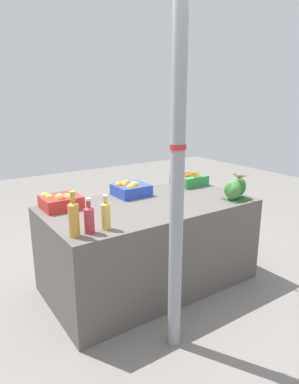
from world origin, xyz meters
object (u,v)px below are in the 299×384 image
(apple_crate, at_px, (61,201))
(broccoli_pile, at_px, (235,189))
(carrot_crate, at_px, (189,180))
(support_pole, at_px, (178,160))
(juice_bottle_ruby, at_px, (89,219))
(sparrow_bird, at_px, (239,175))
(juice_bottle_amber, at_px, (74,218))
(orange_crate, at_px, (130,189))
(juice_bottle_golden, at_px, (106,215))

(apple_crate, xyz_separation_m, broccoli_pile, (1.35, -0.62, 0.03))
(apple_crate, bearing_deg, carrot_crate, 0.12)
(support_pole, distance_m, carrot_crate, 1.53)
(support_pole, distance_m, apple_crate, 1.20)
(juice_bottle_ruby, height_order, sparrow_bird, juice_bottle_ruby)
(apple_crate, height_order, juice_bottle_amber, juice_bottle_amber)
(support_pole, xyz_separation_m, sparrow_bird, (1.02, 0.41, -0.30))
(orange_crate, height_order, juice_bottle_golden, juice_bottle_golden)
(support_pole, relative_size, carrot_crate, 8.44)
(juice_bottle_amber, relative_size, juice_bottle_golden, 1.25)
(broccoli_pile, bearing_deg, juice_bottle_ruby, 179.99)
(orange_crate, xyz_separation_m, sparrow_bird, (0.73, -0.64, 0.15))
(juice_bottle_golden, bearing_deg, carrot_crate, 26.02)
(juice_bottle_ruby, bearing_deg, orange_crate, 42.35)
(orange_crate, xyz_separation_m, carrot_crate, (0.71, -0.00, -0.01))
(apple_crate, height_order, orange_crate, orange_crate)
(juice_bottle_amber, height_order, juice_bottle_ruby, juice_bottle_amber)
(juice_bottle_amber, bearing_deg, juice_bottle_ruby, 0.00)
(juice_bottle_amber, height_order, juice_bottle_golden, juice_bottle_amber)
(support_pole, bearing_deg, juice_bottle_amber, 139.92)
(carrot_crate, xyz_separation_m, broccoli_pile, (-0.02, -0.63, 0.04))
(apple_crate, xyz_separation_m, juice_bottle_golden, (0.09, -0.62, 0.04))
(juice_bottle_amber, distance_m, sparrow_bird, 1.53)
(juice_bottle_amber, xyz_separation_m, juice_bottle_ruby, (0.11, 0.00, -0.03))
(sparrow_bird, bearing_deg, carrot_crate, -21.81)
(support_pole, distance_m, juice_bottle_amber, 0.76)
(support_pole, relative_size, apple_crate, 8.44)
(support_pole, bearing_deg, juice_bottle_golden, 122.99)
(apple_crate, height_order, carrot_crate, carrot_crate)
(carrot_crate, height_order, sparrow_bird, sparrow_bird)
(apple_crate, xyz_separation_m, sparrow_bird, (1.38, -0.64, 0.15))
(carrot_crate, distance_m, juice_bottle_golden, 1.43)
(broccoli_pile, bearing_deg, orange_crate, 137.91)
(orange_crate, xyz_separation_m, juice_bottle_amber, (-0.80, -0.63, 0.07))
(broccoli_pile, bearing_deg, carrot_crate, 88.59)
(juice_bottle_ruby, relative_size, juice_bottle_golden, 0.98)
(sparrow_bird, bearing_deg, broccoli_pile, 42.55)
(support_pole, relative_size, juice_bottle_amber, 8.29)
(orange_crate, bearing_deg, sparrow_bird, -41.52)
(carrot_crate, bearing_deg, juice_bottle_amber, -157.49)
(juice_bottle_golden, bearing_deg, juice_bottle_ruby, 180.00)
(support_pole, height_order, juice_bottle_ruby, support_pole)
(carrot_crate, bearing_deg, juice_bottle_golden, -153.98)
(apple_crate, relative_size, orange_crate, 1.00)
(orange_crate, xyz_separation_m, juice_bottle_golden, (-0.57, -0.63, 0.04))
(orange_crate, height_order, juice_bottle_ruby, juice_bottle_ruby)
(support_pole, bearing_deg, broccoli_pile, 23.09)
(juice_bottle_amber, distance_m, juice_bottle_ruby, 0.11)
(apple_crate, relative_size, juice_bottle_golden, 1.23)
(apple_crate, distance_m, juice_bottle_ruby, 0.63)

